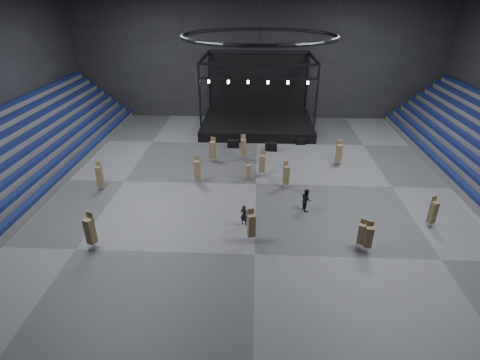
{
  "coord_description": "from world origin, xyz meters",
  "views": [
    {
      "loc": [
        -0.07,
        -31.06,
        16.08
      ],
      "look_at": [
        -1.41,
        -2.0,
        1.4
      ],
      "focal_mm": 28.0,
      "sensor_mm": 36.0,
      "label": 1
    }
  ],
  "objects_px": {
    "flight_case_mid": "(271,147)",
    "chair_stack_2": "(243,147)",
    "chair_stack_3": "(251,225)",
    "chair_stack_0": "(433,212)",
    "chair_stack_1": "(339,153)",
    "chair_stack_5": "(369,236)",
    "chair_stack_9": "(248,171)",
    "chair_stack_6": "(100,176)",
    "crew_member": "(306,200)",
    "chair_stack_13": "(213,149)",
    "flight_case_right": "(301,141)",
    "chair_stack_7": "(197,170)",
    "man_center": "(244,215)",
    "chair_stack_10": "(262,163)",
    "stage": "(257,117)",
    "flight_case_left": "(233,144)",
    "chair_stack_4": "(339,152)",
    "chair_stack_12": "(286,175)",
    "chair_stack_8": "(90,230)",
    "chair_stack_11": "(362,233)"
  },
  "relations": [
    {
      "from": "crew_member",
      "to": "chair_stack_2",
      "type": "bearing_deg",
      "value": 15.74
    },
    {
      "from": "chair_stack_7",
      "to": "man_center",
      "type": "distance_m",
      "value": 8.0
    },
    {
      "from": "flight_case_left",
      "to": "chair_stack_12",
      "type": "bearing_deg",
      "value": -60.99
    },
    {
      "from": "chair_stack_11",
      "to": "man_center",
      "type": "bearing_deg",
      "value": -172.92
    },
    {
      "from": "chair_stack_6",
      "to": "man_center",
      "type": "distance_m",
      "value": 14.08
    },
    {
      "from": "chair_stack_0",
      "to": "chair_stack_10",
      "type": "bearing_deg",
      "value": 124.02
    },
    {
      "from": "chair_stack_4",
      "to": "chair_stack_8",
      "type": "relative_size",
      "value": 0.92
    },
    {
      "from": "chair_stack_1",
      "to": "crew_member",
      "type": "xyz_separation_m",
      "value": [
        -4.34,
        -9.11,
        -0.44
      ]
    },
    {
      "from": "chair_stack_0",
      "to": "chair_stack_1",
      "type": "distance_m",
      "value": 12.18
    },
    {
      "from": "chair_stack_3",
      "to": "chair_stack_2",
      "type": "bearing_deg",
      "value": 78.12
    },
    {
      "from": "chair_stack_4",
      "to": "chair_stack_9",
      "type": "relative_size",
      "value": 1.35
    },
    {
      "from": "chair_stack_3",
      "to": "crew_member",
      "type": "height_order",
      "value": "chair_stack_3"
    },
    {
      "from": "chair_stack_5",
      "to": "chair_stack_8",
      "type": "distance_m",
      "value": 19.04
    },
    {
      "from": "flight_case_left",
      "to": "chair_stack_12",
      "type": "relative_size",
      "value": 0.51
    },
    {
      "from": "chair_stack_13",
      "to": "chair_stack_1",
      "type": "bearing_deg",
      "value": 17.69
    },
    {
      "from": "chair_stack_5",
      "to": "chair_stack_6",
      "type": "distance_m",
      "value": 23.15
    },
    {
      "from": "chair_stack_1",
      "to": "chair_stack_6",
      "type": "xyz_separation_m",
      "value": [
        -22.44,
        -6.42,
        -0.02
      ]
    },
    {
      "from": "chair_stack_5",
      "to": "chair_stack_7",
      "type": "bearing_deg",
      "value": 150.22
    },
    {
      "from": "chair_stack_3",
      "to": "chair_stack_7",
      "type": "height_order",
      "value": "chair_stack_7"
    },
    {
      "from": "stage",
      "to": "chair_stack_13",
      "type": "distance_m",
      "value": 12.16
    },
    {
      "from": "chair_stack_0",
      "to": "chair_stack_8",
      "type": "height_order",
      "value": "chair_stack_8"
    },
    {
      "from": "flight_case_mid",
      "to": "chair_stack_2",
      "type": "relative_size",
      "value": 0.48
    },
    {
      "from": "flight_case_left",
      "to": "chair_stack_13",
      "type": "xyz_separation_m",
      "value": [
        -1.88,
        -4.15,
        0.95
      ]
    },
    {
      "from": "flight_case_left",
      "to": "chair_stack_10",
      "type": "bearing_deg",
      "value": -65.81
    },
    {
      "from": "chair_stack_3",
      "to": "chair_stack_10",
      "type": "bearing_deg",
      "value": 69.22
    },
    {
      "from": "flight_case_left",
      "to": "chair_stack_10",
      "type": "height_order",
      "value": "chair_stack_10"
    },
    {
      "from": "chair_stack_0",
      "to": "chair_stack_3",
      "type": "relative_size",
      "value": 1.01
    },
    {
      "from": "chair_stack_0",
      "to": "chair_stack_8",
      "type": "distance_m",
      "value": 24.92
    },
    {
      "from": "chair_stack_3",
      "to": "man_center",
      "type": "distance_m",
      "value": 2.23
    },
    {
      "from": "flight_case_mid",
      "to": "chair_stack_3",
      "type": "height_order",
      "value": "chair_stack_3"
    },
    {
      "from": "flight_case_mid",
      "to": "chair_stack_2",
      "type": "bearing_deg",
      "value": -137.72
    },
    {
      "from": "stage",
      "to": "flight_case_right",
      "type": "distance_m",
      "value": 7.86
    },
    {
      "from": "chair_stack_12",
      "to": "crew_member",
      "type": "bearing_deg",
      "value": -86.2
    },
    {
      "from": "chair_stack_2",
      "to": "chair_stack_4",
      "type": "distance_m",
      "value": 9.89
    },
    {
      "from": "flight_case_mid",
      "to": "stage",
      "type": "bearing_deg",
      "value": 101.65
    },
    {
      "from": "chair_stack_12",
      "to": "chair_stack_13",
      "type": "xyz_separation_m",
      "value": [
        -7.27,
        5.57,
        0.06
      ]
    },
    {
      "from": "stage",
      "to": "chair_stack_3",
      "type": "height_order",
      "value": "stage"
    },
    {
      "from": "flight_case_mid",
      "to": "chair_stack_0",
      "type": "distance_m",
      "value": 18.89
    },
    {
      "from": "chair_stack_9",
      "to": "chair_stack_13",
      "type": "relative_size",
      "value": 0.72
    },
    {
      "from": "flight_case_left",
      "to": "flight_case_right",
      "type": "xyz_separation_m",
      "value": [
        7.89,
        1.31,
        -0.09
      ]
    },
    {
      "from": "chair_stack_7",
      "to": "man_center",
      "type": "height_order",
      "value": "chair_stack_7"
    },
    {
      "from": "flight_case_left",
      "to": "chair_stack_8",
      "type": "xyz_separation_m",
      "value": [
        -8.61,
        -19.38,
        1.02
      ]
    },
    {
      "from": "flight_case_right",
      "to": "chair_stack_8",
      "type": "distance_m",
      "value": 26.48
    },
    {
      "from": "chair_stack_11",
      "to": "chair_stack_10",
      "type": "bearing_deg",
      "value": 145.58
    },
    {
      "from": "chair_stack_6",
      "to": "chair_stack_8",
      "type": "relative_size",
      "value": 0.95
    },
    {
      "from": "chair_stack_5",
      "to": "chair_stack_9",
      "type": "distance_m",
      "value": 13.48
    },
    {
      "from": "flight_case_mid",
      "to": "chair_stack_7",
      "type": "height_order",
      "value": "chair_stack_7"
    },
    {
      "from": "stage",
      "to": "chair_stack_9",
      "type": "height_order",
      "value": "stage"
    },
    {
      "from": "stage",
      "to": "chair_stack_3",
      "type": "xyz_separation_m",
      "value": [
        -0.3,
        -25.12,
        -0.12
      ]
    },
    {
      "from": "flight_case_mid",
      "to": "flight_case_right",
      "type": "bearing_deg",
      "value": 30.17
    }
  ]
}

